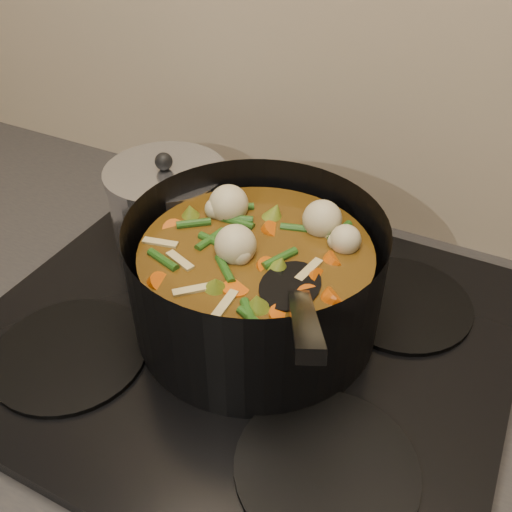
% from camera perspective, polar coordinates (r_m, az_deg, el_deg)
% --- Properties ---
extents(stovetop, '(0.62, 0.54, 0.03)m').
position_cam_1_polar(stovetop, '(0.71, -1.26, -7.74)').
color(stovetop, black).
rests_on(stovetop, counter).
extents(stockpot, '(0.36, 0.39, 0.22)m').
position_cam_1_polar(stockpot, '(0.67, 0.02, -2.34)').
color(stockpot, black).
rests_on(stockpot, stovetop).
extents(saucepan, '(0.17, 0.17, 0.14)m').
position_cam_1_polar(saucepan, '(0.83, -8.74, 5.16)').
color(saucepan, silver).
rests_on(saucepan, stovetop).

